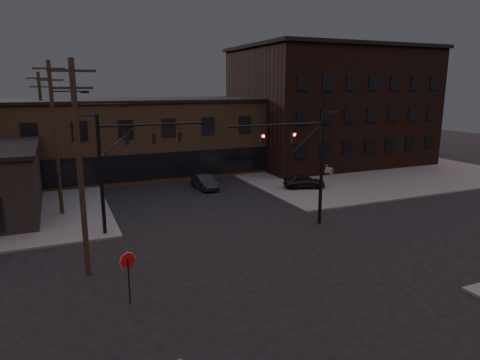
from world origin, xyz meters
The scene contains 15 objects.
ground centered at (0.00, 0.00, 0.00)m, with size 140.00×140.00×0.00m, color black.
sidewalk_ne centered at (22.00, 22.00, 0.07)m, with size 30.00×30.00×0.15m, color #474744.
building_row centered at (0.00, 28.00, 4.00)m, with size 40.00×12.00×8.00m, color brown.
building_right centered at (22.00, 26.00, 7.00)m, with size 22.00×16.00×14.00m, color black.
traffic_signal_near centered at (5.36, 4.50, 4.93)m, with size 7.12×0.24×8.00m.
traffic_signal_far centered at (-6.72, 8.00, 5.01)m, with size 7.12×0.24×8.00m.
stop_sign centered at (-8.00, -1.99, 1.84)m, with size 0.72×0.33×2.48m.
utility_pole_near centered at (-9.43, 2.00, 5.87)m, with size 3.70×0.28×11.00m.
utility_pole_mid centered at (-10.44, 14.00, 6.13)m, with size 3.70×0.28×11.50m.
utility_pole_far centered at (-11.50, 26.00, 5.78)m, with size 2.20×0.28×11.00m.
lot_light_a centered at (13.00, 14.00, 5.51)m, with size 1.50×0.28×9.14m.
lot_light_b centered at (19.00, 19.00, 5.51)m, with size 1.50×0.28×9.14m.
parked_car_lot_a centered at (10.90, 13.69, 0.81)m, with size 1.57×3.90×1.33m, color black.
parked_car_lot_b centered at (17.99, 19.00, 0.76)m, with size 1.70×4.18×1.21m, color silver.
car_crossing centered at (2.27, 17.77, 0.69)m, with size 1.46×4.19×1.38m, color black.
Camera 1 is at (-10.47, -20.27, 9.71)m, focal length 32.00 mm.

